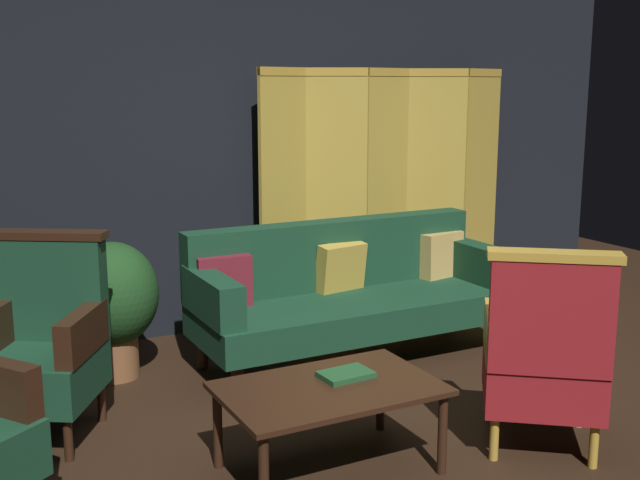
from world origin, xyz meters
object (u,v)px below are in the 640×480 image
folding_screen (387,189)px  coffee_table (329,395)px  velvet_couch (348,289)px  book_green_cloth (346,374)px  armchair_wing_left (42,343)px  armchair_gilt_accent (544,355)px  potted_plant (113,300)px

folding_screen → coffee_table: size_ratio=2.14×
velvet_couch → book_green_cloth: 1.50m
folding_screen → book_green_cloth: bearing=-126.6°
velvet_couch → armchair_wing_left: (-1.98, -0.33, 0.04)m
folding_screen → armchair_gilt_accent: bearing=-103.8°
armchair_gilt_accent → book_green_cloth: (-0.92, 0.35, -0.06)m
coffee_table → book_green_cloth: (0.12, 0.06, 0.06)m
coffee_table → armchair_wing_left: (-1.10, 1.04, 0.12)m
folding_screen → armchair_wing_left: size_ratio=2.06×
coffee_table → velvet_couch: bearing=57.4°
armchair_gilt_accent → armchair_wing_left: same height
armchair_gilt_accent → armchair_wing_left: 2.52m
velvet_couch → coffee_table: (-0.87, -1.37, -0.08)m
armchair_gilt_accent → book_green_cloth: size_ratio=4.27×
velvet_couch → potted_plant: size_ratio=2.49×
velvet_couch → armchair_wing_left: bearing=-170.6°
folding_screen → armchair_wing_left: bearing=-159.2°
armchair_gilt_accent → potted_plant: armchair_gilt_accent is taller
coffee_table → armchair_wing_left: size_ratio=0.96×
armchair_gilt_accent → potted_plant: bearing=129.9°
folding_screen → armchair_gilt_accent: size_ratio=2.06×
book_green_cloth → armchair_gilt_accent: bearing=-20.8°
potted_plant → book_green_cloth: bearing=-65.8°
armchair_wing_left → potted_plant: size_ratio=1.22×
potted_plant → velvet_couch: bearing=-11.7°
velvet_couch → book_green_cloth: bearing=-120.0°
coffee_table → potted_plant: size_ratio=1.18×
armchair_wing_left → folding_screen: bearing=20.8°
coffee_table → potted_plant: 1.78m
armchair_wing_left → potted_plant: armchair_wing_left is taller
coffee_table → armchair_gilt_accent: armchair_gilt_accent is taller
armchair_gilt_accent → armchair_wing_left: bearing=148.3°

